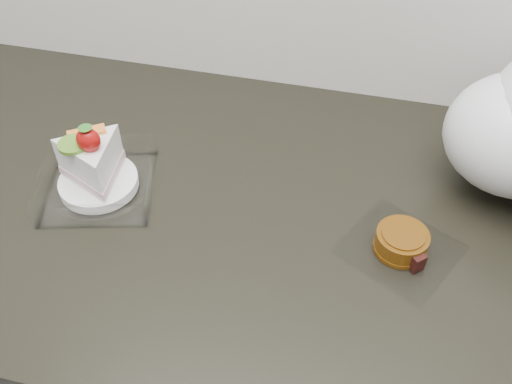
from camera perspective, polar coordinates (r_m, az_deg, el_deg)
name	(u,v)px	position (r m, az deg, el deg)	size (l,w,h in m)	color
counter	(267,364)	(1.18, 1.08, -16.80)	(2.04, 0.64, 0.90)	black
cake_tray	(96,172)	(0.85, -15.72, 1.90)	(0.19, 0.19, 0.12)	white
mooncake_wrap	(402,244)	(0.78, 14.36, -5.02)	(0.18, 0.18, 0.03)	white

